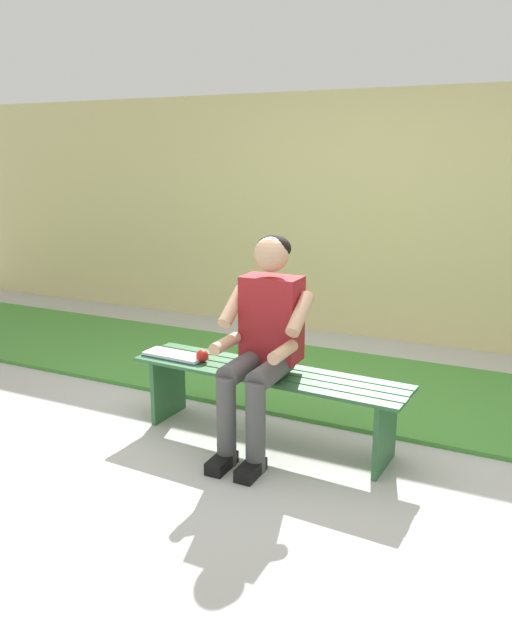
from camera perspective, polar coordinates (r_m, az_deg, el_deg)
ground_plane at (r=3.76m, az=-21.29°, el=-13.29°), size 10.00×7.00×0.04m
grass_strip at (r=4.82m, az=6.49°, el=-5.55°), size 9.00×1.50×0.03m
brick_wall at (r=6.09m, az=7.02°, el=9.48°), size 9.50×0.24×2.25m
bench_near at (r=3.76m, az=1.01°, el=-6.20°), size 1.73×0.46×0.45m
person_seated at (r=3.55m, az=0.63°, el=-1.55°), size 0.50×0.69×1.25m
apple at (r=3.88m, az=-4.93°, el=-3.29°), size 0.08×0.08×0.08m
book_open at (r=4.00m, az=-7.43°, el=-3.25°), size 0.42×0.18×0.02m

